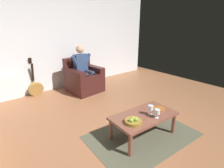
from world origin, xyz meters
TOP-DOWN VIEW (x-y plane):
  - ground_plane at (0.00, 0.00)m, footprint 7.32×7.32m
  - wall_back at (0.00, -3.07)m, footprint 6.50×0.06m
  - rug at (-0.11, 0.04)m, footprint 1.84×1.28m
  - armchair at (-0.42, -2.36)m, footprint 0.88×0.84m
  - person_seated at (-0.42, -2.35)m, footprint 0.63×0.57m
  - coffee_table at (-0.11, 0.04)m, footprint 1.10×0.64m
  - guitar at (0.71, -2.87)m, footprint 0.36×0.28m
  - radiator at (1.36, -3.00)m, footprint 0.69×0.06m
  - wine_glass_near at (-0.19, 0.11)m, footprint 0.09×0.09m
  - wine_glass_far at (-0.19, 0.23)m, footprint 0.09×0.09m
  - fruit_bowl at (0.21, 0.12)m, footprint 0.25×0.25m
  - decorative_dish at (-0.45, 0.08)m, footprint 0.19×0.19m

SIDE VIEW (x-z plane):
  - ground_plane at x=0.00m, z-range 0.00..0.00m
  - rug at x=-0.11m, z-range 0.00..0.01m
  - guitar at x=0.71m, z-range -0.27..0.70m
  - radiator at x=1.36m, z-range 0.00..0.57m
  - armchair at x=-0.42m, z-range -0.12..0.79m
  - coffee_table at x=-0.11m, z-range 0.14..0.54m
  - decorative_dish at x=-0.45m, z-range 0.40..0.42m
  - fruit_bowl at x=0.21m, z-range 0.38..0.49m
  - wine_glass_far at x=-0.19m, z-range 0.42..0.57m
  - wine_glass_near at x=-0.19m, z-range 0.43..0.59m
  - person_seated at x=-0.42m, z-range 0.05..1.29m
  - wall_back at x=0.00m, z-range 0.00..2.55m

